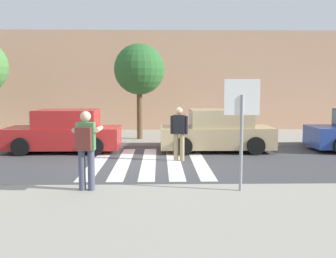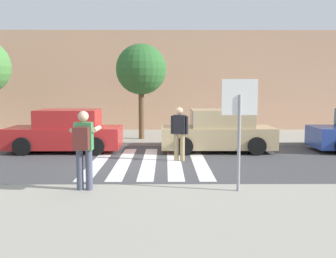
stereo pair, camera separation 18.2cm
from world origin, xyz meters
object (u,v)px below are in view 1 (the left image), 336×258
object	(u,v)px
stop_sign	(242,110)
parked_car_tan	(217,132)
street_tree_center	(139,70)
parked_car_red	(64,132)
photographer_with_backpack	(86,144)
pedestrian_crossing	(179,131)

from	to	relation	value
stop_sign	parked_car_tan	size ratio (longest dim) A/B	0.59
parked_car_tan	street_tree_center	bearing A→B (deg)	140.06
parked_car_red	photographer_with_backpack	bearing A→B (deg)	-72.43
parked_car_red	street_tree_center	distance (m)	4.34
photographer_with_backpack	parked_car_red	xyz separation A→B (m)	(-1.90, 5.99, -0.44)
stop_sign	parked_car_red	size ratio (longest dim) A/B	0.59
parked_car_red	street_tree_center	size ratio (longest dim) A/B	1.01
parked_car_tan	street_tree_center	distance (m)	4.56
parked_car_red	street_tree_center	xyz separation A→B (m)	(2.63, 2.50, 2.37)
pedestrian_crossing	parked_car_red	bearing A→B (deg)	155.61
pedestrian_crossing	street_tree_center	distance (m)	5.08
stop_sign	parked_car_red	distance (m)	8.09
stop_sign	parked_car_red	bearing A→B (deg)	130.83
stop_sign	parked_car_red	xyz separation A→B (m)	(-5.23, 6.05, -1.16)
street_tree_center	photographer_with_backpack	bearing A→B (deg)	-94.95
photographer_with_backpack	parked_car_red	size ratio (longest dim) A/B	0.42
stop_sign	photographer_with_backpack	bearing A→B (deg)	178.87
photographer_with_backpack	pedestrian_crossing	world-z (taller)	photographer_with_backpack
stop_sign	street_tree_center	xyz separation A→B (m)	(-2.60, 8.56, 1.21)
stop_sign	street_tree_center	size ratio (longest dim) A/B	0.59
parked_car_red	stop_sign	bearing A→B (deg)	-49.17
photographer_with_backpack	street_tree_center	world-z (taller)	street_tree_center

